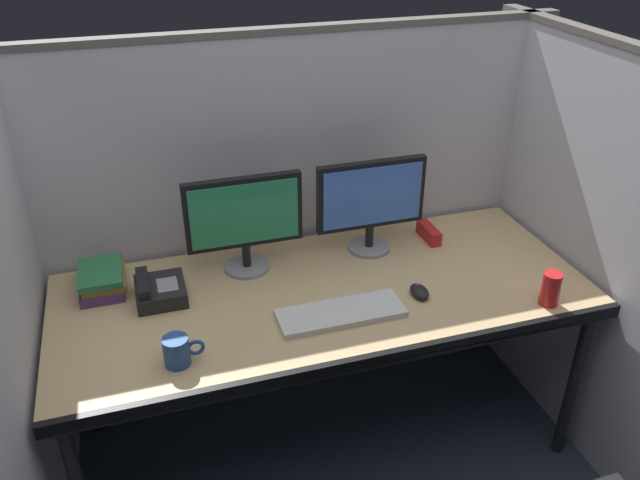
% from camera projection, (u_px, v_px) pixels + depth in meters
% --- Properties ---
extents(cubicle_partition_rear, '(2.21, 0.06, 1.57)m').
position_uv_depth(cubicle_partition_rear, '(291.00, 222.00, 2.64)').
color(cubicle_partition_rear, silver).
rests_on(cubicle_partition_rear, ground).
extents(cubicle_partition_left, '(0.06, 1.41, 1.57)m').
position_uv_depth(cubicle_partition_left, '(20.00, 349.00, 1.93)').
color(cubicle_partition_left, silver).
rests_on(cubicle_partition_left, ground).
extents(cubicle_partition_right, '(0.06, 1.41, 1.57)m').
position_uv_depth(cubicle_partition_right, '(580.00, 250.00, 2.45)').
color(cubicle_partition_right, silver).
rests_on(cubicle_partition_right, ground).
extents(desk, '(1.90, 0.80, 0.74)m').
position_uv_depth(desk, '(325.00, 303.00, 2.31)').
color(desk, tan).
rests_on(desk, ground).
extents(monitor_left, '(0.43, 0.17, 0.37)m').
position_uv_depth(monitor_left, '(244.00, 218.00, 2.32)').
color(monitor_left, gray).
rests_on(monitor_left, desk).
extents(monitor_right, '(0.43, 0.17, 0.37)m').
position_uv_depth(monitor_right, '(371.00, 200.00, 2.45)').
color(monitor_right, gray).
rests_on(monitor_right, desk).
extents(keyboard_main, '(0.43, 0.15, 0.02)m').
position_uv_depth(keyboard_main, '(341.00, 313.00, 2.16)').
color(keyboard_main, silver).
rests_on(keyboard_main, desk).
extents(computer_mouse, '(0.06, 0.10, 0.04)m').
position_uv_depth(computer_mouse, '(419.00, 291.00, 2.26)').
color(computer_mouse, black).
rests_on(computer_mouse, desk).
extents(desk_phone, '(0.17, 0.19, 0.09)m').
position_uv_depth(desk_phone, '(159.00, 290.00, 2.24)').
color(desk_phone, black).
rests_on(desk_phone, desk).
extents(red_stapler, '(0.04, 0.15, 0.06)m').
position_uv_depth(red_stapler, '(429.00, 233.00, 2.61)').
color(red_stapler, red).
rests_on(red_stapler, desk).
extents(soda_can, '(0.07, 0.07, 0.12)m').
position_uv_depth(soda_can, '(551.00, 289.00, 2.20)').
color(soda_can, red).
rests_on(soda_can, desk).
extents(coffee_mug, '(0.13, 0.08, 0.09)m').
position_uv_depth(coffee_mug, '(178.00, 351.00, 1.93)').
color(coffee_mug, '#264C8C').
rests_on(coffee_mug, desk).
extents(book_stack, '(0.16, 0.22, 0.08)m').
position_uv_depth(book_stack, '(102.00, 280.00, 2.28)').
color(book_stack, '#4C3366').
rests_on(book_stack, desk).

